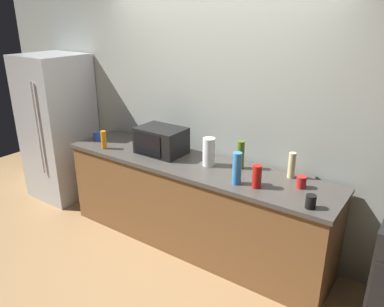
{
  "coord_description": "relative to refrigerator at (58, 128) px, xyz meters",
  "views": [
    {
      "loc": [
        1.91,
        -2.33,
        2.27
      ],
      "look_at": [
        0.0,
        0.4,
        1.0
      ],
      "focal_mm": 34.99,
      "sensor_mm": 36.0,
      "label": 1
    }
  ],
  "objects": [
    {
      "name": "refrigerator",
      "position": [
        0.0,
        0.0,
        0.0
      ],
      "size": [
        0.72,
        0.73,
        1.8
      ],
      "color": "#B7BABF",
      "rests_on": "ground_plane"
    },
    {
      "name": "bottle_dish_soap",
      "position": [
        1.05,
        -0.2,
        0.1
      ],
      "size": [
        0.06,
        0.06,
        0.19
      ],
      "primitive_type": "cylinder",
      "color": "orange",
      "rests_on": "counter_run"
    },
    {
      "name": "mug_red",
      "position": [
        3.09,
        0.08,
        0.05
      ],
      "size": [
        0.08,
        0.08,
        0.1
      ],
      "primitive_type": "cylinder",
      "color": "red",
      "rests_on": "counter_run"
    },
    {
      "name": "counter_run",
      "position": [
        2.05,
        0.0,
        -0.45
      ],
      "size": [
        2.84,
        0.64,
        0.9
      ],
      "color": "brown",
      "rests_on": "ground_plane"
    },
    {
      "name": "ground_plane",
      "position": [
        2.05,
        -0.4,
        -0.9
      ],
      "size": [
        8.0,
        8.0,
        0.0
      ],
      "primitive_type": "plane",
      "color": "#A87F51"
    },
    {
      "name": "paper_towel_roll",
      "position": [
        2.21,
        0.05,
        0.13
      ],
      "size": [
        0.12,
        0.12,
        0.27
      ],
      "primitive_type": "cylinder",
      "color": "white",
      "rests_on": "counter_run"
    },
    {
      "name": "bottle_hot_sauce",
      "position": [
        2.79,
        -0.12,
        0.1
      ],
      "size": [
        0.08,
        0.08,
        0.2
      ],
      "primitive_type": "cylinder",
      "color": "red",
      "rests_on": "counter_run"
    },
    {
      "name": "back_wall",
      "position": [
        2.05,
        0.41,
        0.45
      ],
      "size": [
        6.4,
        0.1,
        2.7
      ],
      "primitive_type": "cube",
      "color": "#9EA399",
      "rests_on": "ground_plane"
    },
    {
      "name": "mug_blue",
      "position": [
        0.78,
        -0.05,
        0.05
      ],
      "size": [
        0.09,
        0.09,
        0.1
      ],
      "primitive_type": "cylinder",
      "color": "#2D4CB2",
      "rests_on": "counter_run"
    },
    {
      "name": "bottle_spray_cleaner",
      "position": [
        2.62,
        -0.16,
        0.14
      ],
      "size": [
        0.08,
        0.08,
        0.28
      ],
      "primitive_type": "cylinder",
      "color": "#338CE5",
      "rests_on": "counter_run"
    },
    {
      "name": "mug_black",
      "position": [
        3.27,
        -0.21,
        0.05
      ],
      "size": [
        0.08,
        0.08,
        0.1
      ],
      "primitive_type": "cylinder",
      "color": "black",
      "rests_on": "counter_run"
    },
    {
      "name": "bottle_olive_oil",
      "position": [
        2.49,
        0.16,
        0.13
      ],
      "size": [
        0.07,
        0.07,
        0.26
      ],
      "primitive_type": "cylinder",
      "color": "#4C6B19",
      "rests_on": "counter_run"
    },
    {
      "name": "bottle_hand_soap",
      "position": [
        2.95,
        0.23,
        0.12
      ],
      "size": [
        0.06,
        0.06,
        0.23
      ],
      "primitive_type": "cylinder",
      "color": "beige",
      "rests_on": "counter_run"
    },
    {
      "name": "microwave",
      "position": [
        1.63,
        0.05,
        0.13
      ],
      "size": [
        0.48,
        0.35,
        0.27
      ],
      "color": "black",
      "rests_on": "counter_run"
    }
  ]
}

